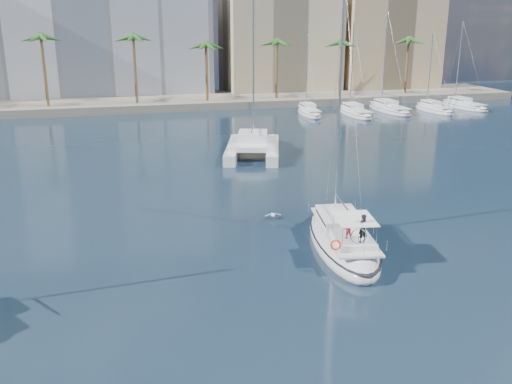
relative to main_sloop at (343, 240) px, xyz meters
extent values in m
plane|color=black|center=(-5.38, 1.48, -0.53)|extent=(160.00, 160.00, 0.00)
cube|color=gray|center=(-5.38, 62.48, 0.07)|extent=(120.00, 14.00, 1.20)
cube|color=silver|center=(-17.38, 74.48, 13.47)|extent=(42.00, 16.00, 28.00)
cube|color=beige|center=(16.62, 71.48, 9.47)|extent=(20.00, 14.00, 20.00)
cube|color=tan|center=(36.62, 69.48, 8.47)|extent=(18.00, 12.00, 18.00)
cylinder|color=brown|center=(-5.38, 58.48, 4.72)|extent=(0.44, 0.44, 10.50)
sphere|color=#2C5A21|center=(-5.38, 58.48, 9.97)|extent=(3.60, 3.60, 3.60)
cylinder|color=brown|center=(28.62, 58.48, 4.72)|extent=(0.44, 0.44, 10.50)
sphere|color=#2C5A21|center=(28.62, 58.48, 9.97)|extent=(3.60, 3.60, 3.60)
ellipsoid|color=silver|center=(0.00, 0.01, -0.18)|extent=(5.43, 12.00, 2.40)
ellipsoid|color=black|center=(0.00, 0.01, 0.17)|extent=(5.49, 12.11, 0.18)
cube|color=silver|center=(-0.03, -0.21, 0.73)|extent=(3.94, 8.98, 0.12)
cube|color=white|center=(0.17, 1.10, 1.09)|extent=(3.03, 4.12, 0.60)
cube|color=black|center=(0.17, 1.10, 1.11)|extent=(2.99, 3.68, 0.14)
cylinder|color=#B7BABF|center=(0.38, 2.42, 8.38)|extent=(0.15, 0.15, 15.17)
cylinder|color=#B7BABF|center=(0.02, 0.12, 2.29)|extent=(0.84, 4.63, 0.11)
cube|color=white|center=(-0.38, -2.41, 0.97)|extent=(2.62, 3.20, 0.36)
cube|color=white|center=(-0.40, -2.52, 2.34)|extent=(2.62, 3.20, 0.04)
torus|color=silver|center=(-0.55, -3.51, 1.64)|extent=(0.95, 0.20, 0.96)
torus|color=#F5330C|center=(-2.02, -3.73, 1.34)|extent=(0.65, 0.29, 0.64)
imported|color=black|center=(-0.20, -3.22, 1.99)|extent=(0.72, 0.60, 1.68)
imported|color=#B31B2C|center=(-0.80, -2.45, 1.71)|extent=(0.58, 0.47, 1.12)
cube|color=silver|center=(-1.55, 26.44, 0.02)|extent=(4.17, 10.68, 1.10)
cube|color=silver|center=(2.46, 25.26, 0.02)|extent=(4.17, 10.68, 1.10)
cube|color=white|center=(0.30, 25.33, 0.77)|extent=(6.25, 7.03, 0.50)
cube|color=white|center=(0.45, 25.85, 1.47)|extent=(3.75, 3.93, 1.00)
cube|color=black|center=(0.45, 25.85, 1.52)|extent=(3.65, 3.52, 0.18)
cylinder|color=#B7BABF|center=(0.91, 27.40, 8.15)|extent=(0.18, 0.18, 14.36)
ellipsoid|color=silver|center=(-2.90, 6.13, -0.19)|extent=(0.25, 0.48, 0.23)
sphere|color=silver|center=(-2.90, 6.36, -0.17)|extent=(0.13, 0.13, 0.13)
cube|color=gray|center=(-3.24, 6.13, -0.16)|extent=(0.56, 0.20, 0.13)
cube|color=gray|center=(-2.55, 6.13, -0.16)|extent=(0.56, 0.20, 0.13)
camera|label=1|loc=(-13.58, -31.36, 13.69)|focal=40.00mm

